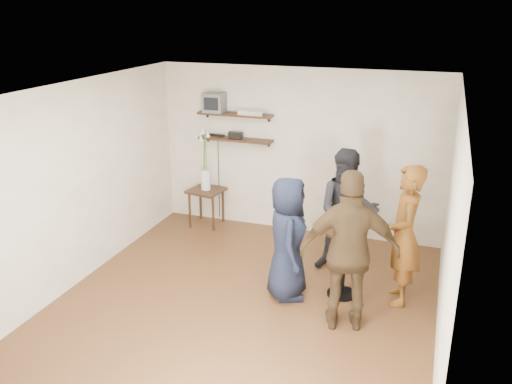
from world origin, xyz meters
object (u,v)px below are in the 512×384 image
(crt_monitor, at_px, (215,102))
(person_plaid, at_px, (404,236))
(side_table, at_px, (206,195))
(dvd_deck, at_px, (252,112))
(person_dark, at_px, (348,212))
(person_brown, at_px, (350,252))
(drinks_table, at_px, (344,254))
(person_navy, at_px, (288,238))
(radio, at_px, (235,135))

(crt_monitor, bearing_deg, person_plaid, -27.50)
(crt_monitor, relative_size, side_table, 0.52)
(dvd_deck, distance_m, side_table, 1.58)
(dvd_deck, bearing_deg, person_plaid, -33.07)
(dvd_deck, bearing_deg, side_table, -166.77)
(crt_monitor, xyz_separation_m, person_dark, (2.34, -1.04, -1.16))
(crt_monitor, distance_m, person_brown, 3.71)
(drinks_table, bearing_deg, crt_monitor, 144.61)
(side_table, relative_size, person_brown, 0.33)
(dvd_deck, xyz_separation_m, person_dark, (1.72, -1.04, -1.04))
(crt_monitor, height_order, person_plaid, crt_monitor)
(person_dark, bearing_deg, dvd_deck, 141.23)
(dvd_deck, xyz_separation_m, side_table, (-0.74, -0.18, -1.38))
(side_table, height_order, person_brown, person_brown)
(person_plaid, relative_size, person_brown, 0.94)
(side_table, height_order, person_dark, person_dark)
(side_table, bearing_deg, person_brown, -39.26)
(person_dark, xyz_separation_m, person_navy, (-0.56, -0.93, -0.08))
(drinks_table, relative_size, person_navy, 0.57)
(side_table, distance_m, person_navy, 2.62)
(dvd_deck, height_order, person_navy, dvd_deck)
(side_table, bearing_deg, radio, 20.84)
(crt_monitor, relative_size, dvd_deck, 0.80)
(dvd_deck, height_order, person_dark, dvd_deck)
(side_table, relative_size, person_dark, 0.36)
(radio, bearing_deg, side_table, -159.16)
(radio, relative_size, person_navy, 0.14)
(drinks_table, xyz_separation_m, person_dark, (-0.09, 0.69, 0.29))
(radio, height_order, drinks_table, radio)
(radio, distance_m, drinks_table, 2.88)
(side_table, xyz_separation_m, person_dark, (2.46, -0.86, 0.34))
(radio, bearing_deg, person_navy, -53.83)
(drinks_table, bearing_deg, person_plaid, 8.49)
(person_navy, bearing_deg, person_plaid, -95.63)
(drinks_table, bearing_deg, person_dark, 97.59)
(crt_monitor, distance_m, side_table, 1.52)
(radio, xyz_separation_m, person_plaid, (2.78, -1.63, -0.65))
(dvd_deck, bearing_deg, person_navy, -59.62)
(crt_monitor, distance_m, dvd_deck, 0.64)
(crt_monitor, xyz_separation_m, radio, (0.34, 0.00, -0.50))
(person_dark, bearing_deg, person_navy, -128.93)
(dvd_deck, xyz_separation_m, person_brown, (1.98, -2.40, -0.97))
(radio, relative_size, person_plaid, 0.13)
(person_navy, bearing_deg, dvd_deck, 10.64)
(dvd_deck, bearing_deg, radio, 180.00)
(drinks_table, distance_m, person_plaid, 0.76)
(person_brown, bearing_deg, person_navy, -42.40)
(person_dark, bearing_deg, side_table, 153.07)
(drinks_table, bearing_deg, radio, 140.43)
(drinks_table, height_order, person_dark, person_dark)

